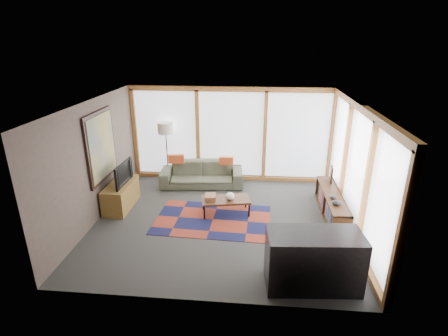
# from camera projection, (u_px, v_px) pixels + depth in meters

# --- Properties ---
(ground) EXTENTS (5.50, 5.50, 0.00)m
(ground) POSITION_uv_depth(u_px,v_px,m) (222.00, 221.00, 7.71)
(ground) COLOR #2F2F2C
(ground) RESTS_ON ground
(room_envelope) EXTENTS (5.52, 5.02, 2.62)m
(room_envelope) POSITION_uv_depth(u_px,v_px,m) (247.00, 147.00, 7.64)
(room_envelope) COLOR #433832
(room_envelope) RESTS_ON ground
(rug) EXTENTS (2.58, 1.72, 0.01)m
(rug) POSITION_uv_depth(u_px,v_px,m) (213.00, 219.00, 7.76)
(rug) COLOR maroon
(rug) RESTS_ON ground
(sofa) EXTENTS (2.26, 1.06, 0.64)m
(sofa) POSITION_uv_depth(u_px,v_px,m) (202.00, 174.00, 9.44)
(sofa) COLOR #3D3E2F
(sofa) RESTS_ON ground
(pillow_left) EXTENTS (0.43, 0.18, 0.23)m
(pillow_left) POSITION_uv_depth(u_px,v_px,m) (176.00, 159.00, 9.31)
(pillow_left) COLOR #BA471E
(pillow_left) RESTS_ON sofa
(pillow_right) EXTENTS (0.37, 0.13, 0.20)m
(pillow_right) POSITION_uv_depth(u_px,v_px,m) (226.00, 161.00, 9.21)
(pillow_right) COLOR #BA471E
(pillow_right) RESTS_ON sofa
(floor_lamp) EXTENTS (0.42, 0.42, 1.68)m
(floor_lamp) POSITION_uv_depth(u_px,v_px,m) (167.00, 153.00, 9.54)
(floor_lamp) COLOR black
(floor_lamp) RESTS_ON ground
(coffee_table) EXTENTS (1.17, 0.75, 0.36)m
(coffee_table) POSITION_uv_depth(u_px,v_px,m) (226.00, 206.00, 7.99)
(coffee_table) COLOR #301F0D
(coffee_table) RESTS_ON ground
(book_stack) EXTENTS (0.26, 0.31, 0.10)m
(book_stack) POSITION_uv_depth(u_px,v_px,m) (210.00, 197.00, 7.90)
(book_stack) COLOR brown
(book_stack) RESTS_ON coffee_table
(vase) EXTENTS (0.23, 0.23, 0.17)m
(vase) POSITION_uv_depth(u_px,v_px,m) (230.00, 196.00, 7.85)
(vase) COLOR beige
(vase) RESTS_ON coffee_table
(bookshelf) EXTENTS (0.39, 2.13, 0.53)m
(bookshelf) POSITION_uv_depth(u_px,v_px,m) (332.00, 205.00, 7.86)
(bookshelf) COLOR #301F0D
(bookshelf) RESTS_ON ground
(bowl_a) EXTENTS (0.20, 0.20, 0.10)m
(bowl_a) POSITION_uv_depth(u_px,v_px,m) (337.00, 203.00, 7.25)
(bowl_a) COLOR black
(bowl_a) RESTS_ON bookshelf
(bowl_b) EXTENTS (0.15, 0.15, 0.07)m
(bowl_b) POSITION_uv_depth(u_px,v_px,m) (333.00, 197.00, 7.53)
(bowl_b) COLOR black
(bowl_b) RESTS_ON bookshelf
(shelf_picture) EXTENTS (0.07, 0.29, 0.38)m
(shelf_picture) POSITION_uv_depth(u_px,v_px,m) (331.00, 174.00, 8.34)
(shelf_picture) COLOR black
(shelf_picture) RESTS_ON bookshelf
(tv_console) EXTENTS (0.50, 1.20, 0.60)m
(tv_console) POSITION_uv_depth(u_px,v_px,m) (121.00, 195.00, 8.24)
(tv_console) COLOR brown
(tv_console) RESTS_ON ground
(television) EXTENTS (0.15, 0.91, 0.52)m
(television) POSITION_uv_depth(u_px,v_px,m) (120.00, 173.00, 8.03)
(television) COLOR black
(television) RESTS_ON tv_console
(bar_counter) EXTENTS (1.54, 0.81, 0.95)m
(bar_counter) POSITION_uv_depth(u_px,v_px,m) (313.00, 260.00, 5.58)
(bar_counter) COLOR black
(bar_counter) RESTS_ON ground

